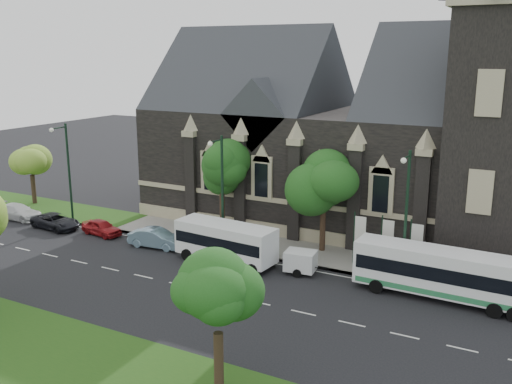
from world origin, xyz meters
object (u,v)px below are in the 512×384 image
Objects in this scene: street_lamp_mid at (221,187)px; tree_walk_right at (328,178)px; car_far_red at (101,227)px; car_far_black at (56,221)px; tree_walk_far at (33,160)px; sedan at (157,238)px; car_far_white at (18,212)px; banner_flag_center at (385,238)px; shuttle_bus at (226,241)px; street_lamp_far at (67,167)px; banner_flag_right at (414,242)px; banner_flag_left at (358,234)px; street_lamp_near at (406,210)px; tree_park_east at (223,300)px; tour_coach at (443,273)px; box_trailer at (301,261)px; tree_walk_left at (225,168)px.

tree_walk_right is at bearing 26.65° from street_lamp_mid.
car_far_red is 4.83m from car_far_black.
sedan is (18.86, -4.83, -3.87)m from tree_walk_far.
tree_walk_far is 6.63m from car_far_white.
banner_flag_center is at bearing -1.86° from tree_walk_far.
car_far_black is (-4.80, -0.53, 0.00)m from car_far_red.
car_far_white is at bearing -177.08° from shuttle_bus.
street_lamp_far is 2.25× the size of banner_flag_right.
banner_flag_left is 0.84× the size of car_far_black.
street_lamp_near is 1.85× the size of car_far_white.
tree_walk_far is (-34.00, 19.50, 0.00)m from tree_park_east.
street_lamp_far is 33.02m from tour_coach.
shuttle_bus reaches higher than car_far_red.
street_lamp_far is at bearing -176.14° from banner_flag_center.
tour_coach is 2.41× the size of sedan.
tree_walk_right is 8.98m from shuttle_bus.
tour_coach is 3.53× the size of box_trailer.
tree_park_east is 18.58m from banner_flag_center.
box_trailer is at bearing -3.56° from street_lamp_far.
tree_park_east is at bearing -103.11° from street_lamp_near.
tree_park_east and tree_walk_far have the same top height.
tree_walk_far is at bearing 172.63° from street_lamp_mid.
banner_flag_center is 11.38m from shuttle_bus.
car_far_black is at bearing 174.00° from box_trailer.
tree_park_east is 1.33× the size of car_far_black.
street_lamp_far is at bearing 180.00° from street_lamp_mid.
street_lamp_far is at bearing 177.56° from shuttle_bus.
banner_flag_left is 4.72m from box_trailer.
street_lamp_far is at bearing -77.27° from car_far_white.
banner_flag_right is at bearing 18.48° from box_trailer.
sedan is (-18.96, -1.74, -4.36)m from street_lamp_near.
banner_flag_right is 0.82× the size of car_far_white.
street_lamp_mid is (1.80, -3.61, -0.62)m from tree_walk_left.
tree_walk_left is 0.85× the size of street_lamp_mid.
banner_flag_center is at bearing -88.05° from car_far_white.
tree_walk_far is 1.57× the size of banner_flag_left.
street_lamp_near is 1.00× the size of street_lamp_mid.
tree_park_east reaches higher than car_far_white.
car_far_red is (-21.31, -3.32, -1.73)m from banner_flag_left.
tree_walk_far is 1.38× the size of sedan.
banner_flag_right reaches higher than box_trailer.
banner_flag_right is 19.66m from sedan.
banner_flag_center is at bearing 26.79° from box_trailer.
car_far_red is (-18.24, -5.03, -5.16)m from tree_walk_right.
box_trailer is at bearing -93.76° from car_far_white.
street_lamp_far is 0.82× the size of tour_coach.
tree_walk_right is 29.25m from car_far_white.
tree_walk_right is 1.24× the size of tree_walk_far.
box_trailer is (-6.97, -3.36, -1.46)m from banner_flag_right.
sedan is (-15.14, 14.67, -3.87)m from tree_park_east.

